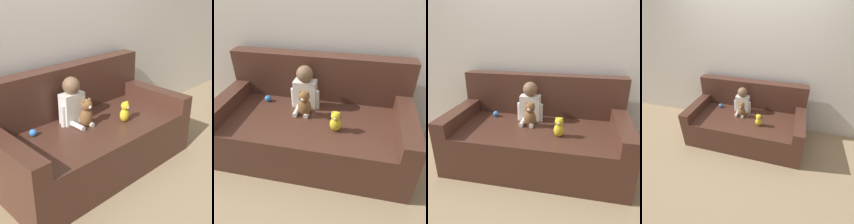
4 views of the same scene
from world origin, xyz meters
The scene contains 7 objects.
ground_plane centered at (0.00, 0.00, 0.00)m, with size 12.00×12.00×0.00m, color #9E8460.
wall_back centered at (0.00, 0.56, 1.30)m, with size 8.00×0.05×2.60m.
couch centered at (0.00, 0.06, 0.32)m, with size 1.90×0.96×0.94m.
person_baby centered at (-0.10, 0.15, 0.66)m, with size 0.29×0.31×0.45m.
teddy_bear_brown centered at (-0.07, 0.00, 0.59)m, with size 0.13×0.12×0.27m.
plush_toy_side centered at (0.26, -0.18, 0.56)m, with size 0.10×0.09×0.20m.
toy_ball centered at (-0.53, 0.18, 0.49)m, with size 0.07×0.07×0.07m.
Camera 3 is at (0.42, -2.09, 1.47)m, focal length 35.00 mm.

